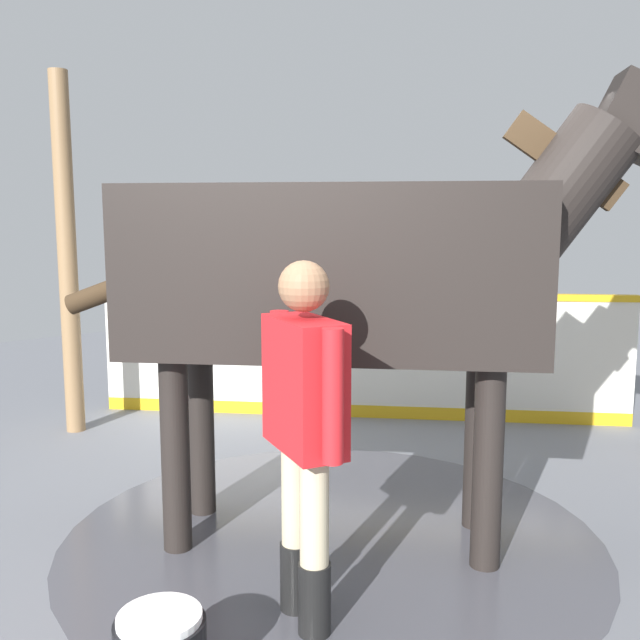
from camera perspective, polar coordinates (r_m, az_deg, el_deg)
ground_plane at (r=4.28m, az=-3.00°, el=-17.58°), size 16.00×16.00×0.02m
wet_patch at (r=4.29m, az=0.99°, el=-17.28°), size 3.14×3.14×0.00m
barrier_wall at (r=6.53m, az=3.28°, el=-3.24°), size 3.70×3.39×1.19m
roof_post_far at (r=6.35m, az=-20.02°, el=4.92°), size 0.16×0.16×3.08m
horse at (r=3.88m, az=2.68°, el=4.02°), size 2.76×2.55×2.61m
handler at (r=3.13m, az=-1.31°, el=-8.15°), size 0.65×0.35×1.68m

